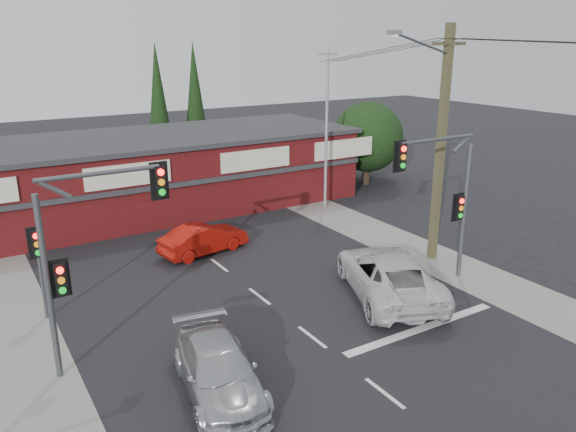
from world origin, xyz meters
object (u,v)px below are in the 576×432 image
shop_building (127,175)px  utility_pole (439,139)px  white_suv (388,274)px  red_sedan (204,239)px  silver_suv (219,370)px

shop_building → utility_pole: size_ratio=2.73×
utility_pole → shop_building: bearing=123.8°
white_suv → utility_pole: 6.40m
red_sedan → utility_pole: bearing=-136.3°
white_suv → silver_suv: white_suv is taller
utility_pole → red_sedan: bearing=144.5°
white_suv → shop_building: size_ratio=0.23×
white_suv → red_sedan: bearing=-39.0°
white_suv → shop_building: 16.76m
utility_pole → silver_suv: bearing=-161.3°
white_suv → red_sedan: (-4.20, 7.80, -0.18)m
red_sedan → shop_building: bearing=-3.3°
white_suv → silver_suv: bearing=38.4°
white_suv → silver_suv: 8.45m
silver_suv → utility_pole: bearing=29.1°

